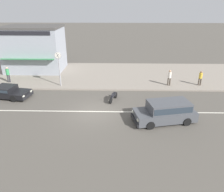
{
  "coord_description": "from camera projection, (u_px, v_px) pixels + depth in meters",
  "views": [
    {
      "loc": [
        1.85,
        -15.74,
        8.24
      ],
      "look_at": [
        1.44,
        1.37,
        0.8
      ],
      "focal_mm": 35.0,
      "sensor_mm": 36.0,
      "label": 1
    }
  ],
  "objects": [
    {
      "name": "ground_plane",
      "position": [
        94.0,
        112.0,
        17.75
      ],
      "size": [
        160.0,
        160.0,
        0.0
      ],
      "primitive_type": "plane",
      "color": "#544F47"
    },
    {
      "name": "lane_centre_stripe",
      "position": [
        94.0,
        111.0,
        17.75
      ],
      "size": [
        50.4,
        0.14,
        0.01
      ],
      "primitive_type": "cube",
      "color": "silver",
      "rests_on": "ground"
    },
    {
      "name": "kerb_strip",
      "position": [
        102.0,
        75.0,
        26.48
      ],
      "size": [
        68.0,
        10.0,
        0.15
      ],
      "primitive_type": "cube",
      "color": "gray",
      "rests_on": "ground"
    },
    {
      "name": "sedan_black_1",
      "position": [
        6.0,
        92.0,
        20.27
      ],
      "size": [
        4.82,
        2.53,
        1.06
      ],
      "color": "black",
      "rests_on": "ground"
    },
    {
      "name": "minivan_dark_grey_2",
      "position": [
        166.0,
        111.0,
        16.04
      ],
      "size": [
        4.83,
        2.74,
        1.56
      ],
      "color": "#47494F",
      "rests_on": "ground"
    },
    {
      "name": "motorcycle_0",
      "position": [
        113.0,
        96.0,
        19.53
      ],
      "size": [
        0.84,
        1.77,
        0.8
      ],
      "color": "black",
      "rests_on": "ground"
    },
    {
      "name": "street_clock",
      "position": [
        58.0,
        60.0,
        21.75
      ],
      "size": [
        0.69,
        0.22,
        3.54
      ],
      "color": "#9E9EA3",
      "rests_on": "kerb_strip"
    },
    {
      "name": "pedestrian_mid_kerb",
      "position": [
        170.0,
        76.0,
        22.48
      ],
      "size": [
        0.34,
        0.34,
        1.67
      ],
      "color": "#4C4238",
      "rests_on": "kerb_strip"
    },
    {
      "name": "pedestrian_by_shop",
      "position": [
        201.0,
        77.0,
        22.54
      ],
      "size": [
        0.34,
        0.34,
        1.55
      ],
      "color": "#4C4238",
      "rests_on": "kerb_strip"
    },
    {
      "name": "pedestrian_far_end",
      "position": [
        8.0,
        73.0,
        23.39
      ],
      "size": [
        0.34,
        0.34,
        1.69
      ],
      "color": "#333338",
      "rests_on": "kerb_strip"
    },
    {
      "name": "shopfront_corner_warung",
      "position": [
        35.0,
        48.0,
        27.05
      ],
      "size": [
        6.87,
        5.68,
        5.41
      ],
      "color": "#999EA8",
      "rests_on": "kerb_strip"
    }
  ]
}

